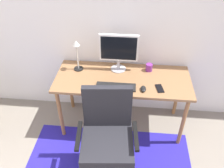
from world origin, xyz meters
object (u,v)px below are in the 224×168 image
at_px(cell_phone, 160,88).
at_px(desk_lamp, 77,52).
at_px(desk, 123,83).
at_px(monitor, 119,50).
at_px(coffee_cup, 149,67).
at_px(keyboard, 116,87).
at_px(computer_mouse, 143,89).
at_px(office_chair, 107,143).

relative_size(cell_phone, desk_lamp, 0.37).
bearing_deg(desk_lamp, cell_phone, -17.01).
height_order(desk, desk_lamp, desk_lamp).
height_order(monitor, coffee_cup, monitor).
height_order(cell_phone, desk_lamp, desk_lamp).
bearing_deg(keyboard, desk_lamp, 146.96).
xyz_separation_m(coffee_cup, desk_lamp, (-0.84, -0.05, 0.19)).
distance_m(desk, coffee_cup, 0.37).
relative_size(desk, monitor, 3.41).
bearing_deg(desk, computer_mouse, -40.18).
bearing_deg(coffee_cup, office_chair, -115.02).
bearing_deg(desk, keyboard, -110.16).
bearing_deg(cell_phone, desk_lamp, 151.13).
xyz_separation_m(desk, office_chair, (-0.10, -0.68, -0.24)).
xyz_separation_m(desk, keyboard, (-0.06, -0.18, 0.08)).
distance_m(cell_phone, office_chair, 0.80).
bearing_deg(desk_lamp, desk, -13.76).
relative_size(computer_mouse, office_chair, 0.10).
bearing_deg(desk_lamp, keyboard, -33.04).
relative_size(keyboard, computer_mouse, 4.13).
relative_size(keyboard, coffee_cup, 4.94).
bearing_deg(monitor, coffee_cup, 1.31).
xyz_separation_m(keyboard, cell_phone, (0.47, 0.02, -0.00)).
height_order(cell_phone, office_chair, office_chair).
xyz_separation_m(desk, coffee_cup, (0.30, 0.18, 0.12)).
bearing_deg(keyboard, coffee_cup, 44.65).
distance_m(desk, computer_mouse, 0.32).
bearing_deg(keyboard, computer_mouse, -3.53).
height_order(coffee_cup, desk_lamp, desk_lamp).
xyz_separation_m(cell_phone, office_chair, (-0.51, -0.52, -0.32)).
bearing_deg(coffee_cup, desk, -148.54).
relative_size(monitor, coffee_cup, 5.20).
relative_size(monitor, cell_phone, 3.23).
relative_size(desk, desk_lamp, 4.05).
bearing_deg(monitor, cell_phone, -35.20).
xyz_separation_m(computer_mouse, cell_phone, (0.18, 0.04, -0.01)).
distance_m(cell_phone, desk_lamp, 1.02).
height_order(desk, computer_mouse, computer_mouse).
bearing_deg(coffee_cup, computer_mouse, -100.32).
relative_size(coffee_cup, cell_phone, 0.62).
height_order(coffee_cup, cell_phone, coffee_cup).
relative_size(monitor, desk_lamp, 1.19).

